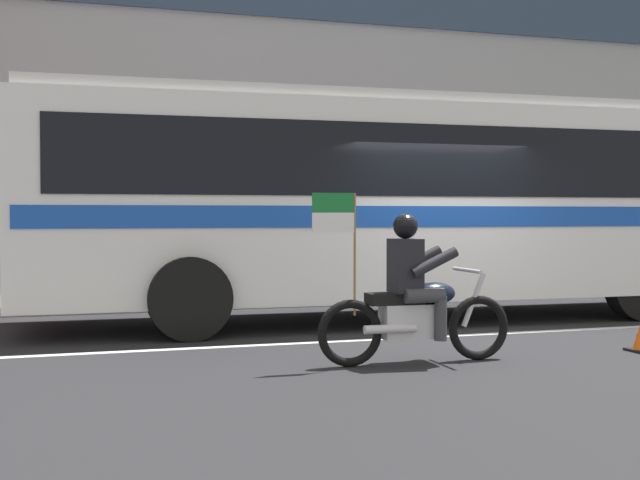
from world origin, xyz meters
The scene contains 7 objects.
ground_plane centered at (0.00, 0.00, 0.00)m, with size 60.00×60.00×0.00m, color black.
sidewalk_curb centered at (0.00, 5.10, 0.07)m, with size 28.00×3.80×0.15m, color #A39E93.
lane_center_stripe centered at (0.00, -0.60, 0.00)m, with size 26.60×0.14×0.01m, color silver.
office_building_facade centered at (0.00, 7.39, 4.60)m, with size 28.00×0.89×9.18m.
transit_bus centered at (0.13, 1.19, 1.88)m, with size 11.39×2.87×3.22m.
motorcycle_with_rider centered at (-1.40, -2.27, 0.67)m, with size 2.20×0.64×1.78m.
fire_hydrant centered at (2.50, 4.10, 0.52)m, with size 0.22×0.30×0.75m.
Camera 1 is at (-4.99, -10.26, 1.55)m, focal length 47.05 mm.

